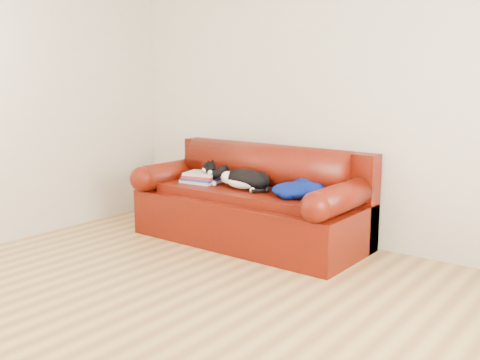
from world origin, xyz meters
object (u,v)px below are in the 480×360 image
object	(u,v)px
book_stack	(202,177)
cat	(245,180)
sofa_base	(250,216)
blanket	(297,189)

from	to	relation	value
book_stack	cat	distance (m)	0.51
sofa_base	blanket	xyz separation A→B (m)	(0.54, -0.06, 0.33)
sofa_base	cat	bearing A→B (deg)	-97.33
blanket	sofa_base	bearing A→B (deg)	173.84
sofa_base	blanket	size ratio (longest dim) A/B	3.72
book_stack	blanket	xyz separation A→B (m)	(1.05, 0.01, 0.02)
sofa_base	blanket	world-z (taller)	blanket
book_stack	cat	xyz separation A→B (m)	(0.51, -0.00, 0.04)
cat	blanket	xyz separation A→B (m)	(0.55, 0.01, -0.02)
sofa_base	cat	xyz separation A→B (m)	(-0.01, -0.07, 0.35)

